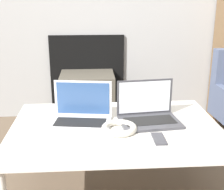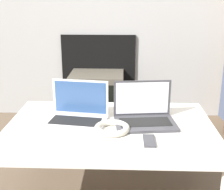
{
  "view_description": "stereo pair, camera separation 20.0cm",
  "coord_description": "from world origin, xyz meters",
  "px_view_note": "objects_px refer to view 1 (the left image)",
  "views": [
    {
      "loc": [
        -0.13,
        -1.31,
        1.16
      ],
      "look_at": [
        0.0,
        0.59,
        0.54
      ],
      "focal_mm": 50.0,
      "sensor_mm": 36.0,
      "label": 1
    },
    {
      "loc": [
        0.07,
        -1.31,
        1.16
      ],
      "look_at": [
        0.0,
        0.59,
        0.54
      ],
      "focal_mm": 50.0,
      "sensor_mm": 36.0,
      "label": 2
    }
  ],
  "objects_px": {
    "tv": "(88,99)",
    "phone": "(159,139)",
    "laptop_left": "(81,114)",
    "laptop_right": "(148,113)",
    "headphones": "(119,128)"
  },
  "relations": [
    {
      "from": "tv",
      "to": "phone",
      "type": "bearing_deg",
      "value": -74.05
    },
    {
      "from": "laptop_left",
      "to": "tv",
      "type": "distance_m",
      "value": 1.09
    },
    {
      "from": "laptop_left",
      "to": "laptop_right",
      "type": "height_order",
      "value": "same"
    },
    {
      "from": "laptop_right",
      "to": "phone",
      "type": "xyz_separation_m",
      "value": [
        0.01,
        -0.25,
        -0.04
      ]
    },
    {
      "from": "laptop_right",
      "to": "tv",
      "type": "relative_size",
      "value": 0.75
    },
    {
      "from": "headphones",
      "to": "phone",
      "type": "height_order",
      "value": "headphones"
    },
    {
      "from": "laptop_left",
      "to": "tv",
      "type": "height_order",
      "value": "laptop_left"
    },
    {
      "from": "laptop_right",
      "to": "phone",
      "type": "height_order",
      "value": "laptop_right"
    },
    {
      "from": "laptop_left",
      "to": "phone",
      "type": "height_order",
      "value": "laptop_left"
    },
    {
      "from": "laptop_right",
      "to": "tv",
      "type": "xyz_separation_m",
      "value": [
        -0.36,
        1.06,
        -0.27
      ]
    },
    {
      "from": "phone",
      "to": "laptop_right",
      "type": "bearing_deg",
      "value": 92.88
    },
    {
      "from": "headphones",
      "to": "phone",
      "type": "xyz_separation_m",
      "value": [
        0.19,
        -0.12,
        -0.01
      ]
    },
    {
      "from": "headphones",
      "to": "laptop_left",
      "type": "bearing_deg",
      "value": 146.72
    },
    {
      "from": "laptop_right",
      "to": "tv",
      "type": "height_order",
      "value": "laptop_right"
    },
    {
      "from": "laptop_left",
      "to": "phone",
      "type": "bearing_deg",
      "value": -24.38
    }
  ]
}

